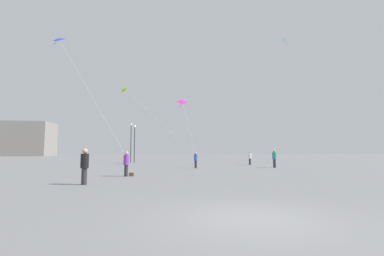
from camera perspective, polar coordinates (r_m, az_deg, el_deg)
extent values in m
plane|color=slate|center=(7.20, 12.85, -18.55)|extent=(300.00, 300.00, 0.00)
cylinder|color=#2D2D33|center=(18.65, -14.03, -8.91)|extent=(0.25, 0.25, 0.77)
cylinder|color=purple|center=(18.61, -13.98, -6.70)|extent=(0.37, 0.37, 0.67)
sphere|color=tan|center=(18.60, -13.95, -5.29)|extent=(0.25, 0.25, 0.25)
cylinder|color=#2D2D33|center=(14.74, -22.24, -9.63)|extent=(0.27, 0.27, 0.84)
cylinder|color=black|center=(14.69, -22.14, -6.58)|extent=(0.40, 0.40, 0.73)
sphere|color=tan|center=(14.68, -22.07, -4.63)|extent=(0.27, 0.27, 0.27)
cylinder|color=#2D2D33|center=(34.09, 12.38, -7.10)|extent=(0.25, 0.25, 0.78)
cylinder|color=white|center=(34.07, 12.36, -5.87)|extent=(0.37, 0.37, 0.68)
sphere|color=tan|center=(34.07, 12.34, -5.09)|extent=(0.25, 0.25, 0.25)
cylinder|color=#2D2D33|center=(26.74, 0.81, -7.87)|extent=(0.24, 0.24, 0.73)
cylinder|color=#3351B7|center=(26.71, 0.81, -6.40)|extent=(0.35, 0.35, 0.64)
sphere|color=tan|center=(26.71, 0.81, -5.46)|extent=(0.24, 0.24, 0.24)
cylinder|color=#2D2D33|center=(28.79, 17.37, -7.33)|extent=(0.28, 0.28, 0.85)
cylinder|color=teal|center=(28.77, 17.33, -5.75)|extent=(0.41, 0.41, 0.74)
sphere|color=tan|center=(28.77, 17.30, -4.74)|extent=(0.28, 0.28, 0.28)
pyramid|color=#D12899|center=(34.68, -2.04, 5.64)|extent=(1.32, 0.87, 0.61)
sphere|color=#D12899|center=(34.69, -2.28, 5.25)|extent=(0.10, 0.10, 0.10)
sphere|color=#D12899|center=(34.69, -2.50, 4.90)|extent=(0.10, 0.10, 0.10)
sphere|color=#D12899|center=(34.69, -2.73, 4.54)|extent=(0.10, 0.10, 0.10)
cylinder|color=silver|center=(30.54, -0.81, 0.61)|extent=(1.11, 7.48, 6.80)
cone|color=#8CD12D|center=(31.04, -14.41, 8.16)|extent=(0.98, 0.95, 0.76)
sphere|color=#8CD12D|center=(30.90, -14.61, 7.83)|extent=(0.10, 0.10, 0.10)
sphere|color=#8CD12D|center=(30.77, -14.81, 7.49)|extent=(0.10, 0.10, 0.10)
sphere|color=#8CD12D|center=(30.63, -15.02, 7.15)|extent=(0.10, 0.10, 0.10)
cylinder|color=silver|center=(28.41, -7.36, 1.69)|extent=(7.84, 3.13, 7.40)
cone|color=blue|center=(32.33, -26.75, 16.79)|extent=(1.40, 1.30, 0.81)
sphere|color=blue|center=(32.24, -27.02, 16.46)|extent=(0.10, 0.10, 0.10)
sphere|color=blue|center=(32.15, -27.30, 16.13)|extent=(0.10, 0.10, 0.10)
sphere|color=blue|center=(32.07, -27.57, 15.80)|extent=(0.10, 0.10, 0.10)
cylinder|color=silver|center=(24.85, -21.97, 8.52)|extent=(8.85, 9.32, 12.13)
pyramid|color=#1EB2C6|center=(35.81, 19.21, 17.61)|extent=(0.62, 1.09, 0.50)
sphere|color=#1EB2C6|center=(35.80, 19.45, 17.22)|extent=(0.10, 0.10, 0.10)
sphere|color=#1EB2C6|center=(35.79, 19.66, 16.87)|extent=(0.10, 0.10, 0.10)
sphere|color=#1EB2C6|center=(35.78, 19.87, 16.52)|extent=(0.10, 0.10, 0.10)
cylinder|color=silver|center=(34.17, 15.81, 6.30)|extent=(3.86, 2.42, 13.99)
cube|color=gray|center=(111.92, -32.30, -2.04)|extent=(18.40, 12.73, 11.99)
cylinder|color=#2D2D30|center=(41.96, -13.05, -3.34)|extent=(0.12, 0.12, 5.67)
sphere|color=#EAE5C6|center=(42.15, -12.97, 0.72)|extent=(0.36, 0.36, 0.36)
cylinder|color=#2D2D30|center=(40.78, -12.31, -3.57)|extent=(0.12, 0.12, 5.29)
sphere|color=#EAE5C6|center=(40.94, -12.24, 0.34)|extent=(0.36, 0.36, 0.36)
cube|color=brown|center=(18.71, -12.92, -9.73)|extent=(0.33, 0.18, 0.24)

